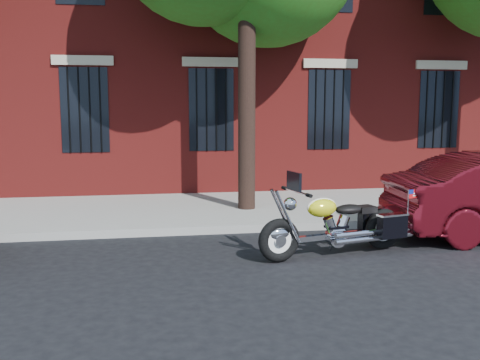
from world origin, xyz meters
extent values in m
plane|color=black|center=(0.00, 0.00, 0.00)|extent=(120.00, 120.00, 0.00)
cube|color=gray|center=(0.00, 1.38, 0.07)|extent=(40.00, 0.16, 0.15)
cube|color=gray|center=(0.00, 3.26, 0.07)|extent=(40.00, 3.60, 0.15)
cube|color=black|center=(0.00, 5.11, 2.20)|extent=(1.10, 0.14, 2.00)
cube|color=#B2A893|center=(0.00, 5.08, 3.35)|extent=(1.40, 0.20, 0.22)
cylinder|color=black|center=(0.00, 5.03, 2.20)|extent=(0.04, 0.04, 2.00)
cylinder|color=black|center=(0.50, 2.90, 2.50)|extent=(0.36, 0.36, 5.00)
torus|color=black|center=(0.38, -0.58, 0.34)|extent=(0.68, 0.30, 0.66)
torus|color=black|center=(2.20, -0.15, 0.34)|extent=(0.68, 0.30, 0.66)
cylinder|color=white|center=(0.38, -0.58, 0.34)|extent=(0.49, 0.17, 0.49)
cylinder|color=white|center=(2.20, -0.15, 0.34)|extent=(0.49, 0.17, 0.49)
ellipsoid|color=white|center=(0.38, -0.58, 0.43)|extent=(0.37, 0.20, 0.19)
ellipsoid|color=#FEF51C|center=(2.20, -0.15, 0.45)|extent=(0.37, 0.21, 0.19)
cube|color=white|center=(1.29, -0.36, 0.32)|extent=(1.46, 0.44, 0.08)
cylinder|color=white|center=(1.34, -0.35, 0.30)|extent=(0.35, 0.25, 0.32)
cylinder|color=white|center=(1.86, -0.41, 0.31)|extent=(1.22, 0.37, 0.09)
ellipsoid|color=#FEF51C|center=(1.08, -0.41, 0.77)|extent=(0.54, 0.39, 0.28)
ellipsoid|color=black|center=(1.56, -0.30, 0.71)|extent=(0.53, 0.38, 0.15)
cube|color=black|center=(2.11, 0.10, 0.44)|extent=(0.50, 0.26, 0.37)
cube|color=black|center=(2.23, -0.40, 0.44)|extent=(0.50, 0.26, 0.37)
cylinder|color=white|center=(0.65, -0.51, 1.05)|extent=(0.21, 0.76, 0.04)
sphere|color=white|center=(0.55, -0.54, 0.87)|extent=(0.24, 0.24, 0.20)
cube|color=black|center=(0.61, -0.52, 1.20)|extent=(0.13, 0.39, 0.28)
cube|color=red|center=(2.59, -0.36, 0.94)|extent=(0.21, 0.06, 0.14)
camera|label=1|loc=(-1.42, -8.06, 2.30)|focal=40.00mm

